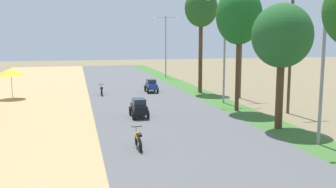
{
  "coord_description": "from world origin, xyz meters",
  "views": [
    {
      "loc": [
        -5.45,
        -1.19,
        5.15
      ],
      "look_at": [
        0.09,
        21.76,
        1.66
      ],
      "focal_mm": 40.47,
      "sensor_mm": 36.0,
      "label": 1
    }
  ],
  "objects_px": {
    "streetlamp_mid": "(225,43)",
    "motorbike_ahead_third": "(138,138)",
    "median_tree_fourth": "(239,16)",
    "streetlamp_near": "(324,49)",
    "streetlamp_far": "(166,43)",
    "vendor_umbrella": "(11,72)",
    "motorbike_ahead_fourth": "(101,90)",
    "utility_pole_far": "(241,42)",
    "median_tree_fifth": "(201,9)",
    "car_hatchback_blue": "(151,85)",
    "utility_pole_near": "(291,44)",
    "car_hatchback_black": "(139,107)",
    "median_tree_third": "(282,37)"
  },
  "relations": [
    {
      "from": "median_tree_fifth",
      "to": "motorbike_ahead_fourth",
      "type": "distance_m",
      "value": 11.69
    },
    {
      "from": "streetlamp_far",
      "to": "motorbike_ahead_fourth",
      "type": "distance_m",
      "value": 17.04
    },
    {
      "from": "median_tree_fifth",
      "to": "streetlamp_far",
      "type": "relative_size",
      "value": 1.21
    },
    {
      "from": "median_tree_fifth",
      "to": "streetlamp_mid",
      "type": "relative_size",
      "value": 1.16
    },
    {
      "from": "streetlamp_mid",
      "to": "motorbike_ahead_third",
      "type": "height_order",
      "value": "streetlamp_mid"
    },
    {
      "from": "utility_pole_near",
      "to": "car_hatchback_blue",
      "type": "relative_size",
      "value": 4.54
    },
    {
      "from": "streetlamp_near",
      "to": "streetlamp_mid",
      "type": "bearing_deg",
      "value": 90.0
    },
    {
      "from": "median_tree_fourth",
      "to": "motorbike_ahead_third",
      "type": "xyz_separation_m",
      "value": [
        -8.27,
        -7.63,
        -6.06
      ]
    },
    {
      "from": "streetlamp_mid",
      "to": "motorbike_ahead_fourth",
      "type": "xyz_separation_m",
      "value": [
        -9.17,
        6.29,
        -4.19
      ]
    },
    {
      "from": "utility_pole_far",
      "to": "car_hatchback_blue",
      "type": "relative_size",
      "value": 4.59
    },
    {
      "from": "median_tree_third",
      "to": "streetlamp_mid",
      "type": "bearing_deg",
      "value": 88.67
    },
    {
      "from": "median_tree_third",
      "to": "motorbike_ahead_fourth",
      "type": "distance_m",
      "value": 18.19
    },
    {
      "from": "vendor_umbrella",
      "to": "streetlamp_near",
      "type": "bearing_deg",
      "value": -47.85
    },
    {
      "from": "streetlamp_mid",
      "to": "motorbike_ahead_fourth",
      "type": "bearing_deg",
      "value": 145.55
    },
    {
      "from": "utility_pole_near",
      "to": "streetlamp_near",
      "type": "bearing_deg",
      "value": -110.83
    },
    {
      "from": "median_tree_fifth",
      "to": "streetlamp_near",
      "type": "relative_size",
      "value": 1.19
    },
    {
      "from": "median_tree_fourth",
      "to": "streetlamp_near",
      "type": "xyz_separation_m",
      "value": [
        0.33,
        -8.93,
        -1.96
      ]
    },
    {
      "from": "vendor_umbrella",
      "to": "utility_pole_far",
      "type": "height_order",
      "value": "utility_pole_far"
    },
    {
      "from": "streetlamp_near",
      "to": "streetlamp_far",
      "type": "height_order",
      "value": "streetlamp_near"
    },
    {
      "from": "vendor_umbrella",
      "to": "motorbike_ahead_fourth",
      "type": "bearing_deg",
      "value": 0.89
    },
    {
      "from": "median_tree_third",
      "to": "motorbike_ahead_third",
      "type": "xyz_separation_m",
      "value": [
        -8.4,
        -2.11,
        -4.66
      ]
    },
    {
      "from": "streetlamp_far",
      "to": "streetlamp_near",
      "type": "bearing_deg",
      "value": -90.0
    },
    {
      "from": "car_hatchback_black",
      "to": "streetlamp_near",
      "type": "bearing_deg",
      "value": -47.73
    },
    {
      "from": "streetlamp_far",
      "to": "car_hatchback_blue",
      "type": "relative_size",
      "value": 3.93
    },
    {
      "from": "median_tree_fifth",
      "to": "car_hatchback_blue",
      "type": "bearing_deg",
      "value": 167.34
    },
    {
      "from": "vendor_umbrella",
      "to": "car_hatchback_black",
      "type": "bearing_deg",
      "value": -47.95
    },
    {
      "from": "streetlamp_mid",
      "to": "motorbike_ahead_third",
      "type": "bearing_deg",
      "value": -128.19
    },
    {
      "from": "streetlamp_far",
      "to": "motorbike_ahead_fourth",
      "type": "bearing_deg",
      "value": -123.64
    },
    {
      "from": "median_tree_fourth",
      "to": "streetlamp_near",
      "type": "relative_size",
      "value": 1.07
    },
    {
      "from": "median_tree_third",
      "to": "median_tree_fifth",
      "type": "height_order",
      "value": "median_tree_fifth"
    },
    {
      "from": "streetlamp_near",
      "to": "streetlamp_far",
      "type": "relative_size",
      "value": 1.02
    },
    {
      "from": "median_tree_fifth",
      "to": "vendor_umbrella",
      "type": "bearing_deg",
      "value": 179.32
    },
    {
      "from": "median_tree_third",
      "to": "utility_pole_far",
      "type": "height_order",
      "value": "utility_pole_far"
    },
    {
      "from": "median_tree_fourth",
      "to": "vendor_umbrella",
      "type": "bearing_deg",
      "value": 149.86
    },
    {
      "from": "motorbike_ahead_fourth",
      "to": "vendor_umbrella",
      "type": "bearing_deg",
      "value": -179.11
    },
    {
      "from": "vendor_umbrella",
      "to": "median_tree_third",
      "type": "distance_m",
      "value": 22.47
    },
    {
      "from": "streetlamp_mid",
      "to": "streetlamp_near",
      "type": "bearing_deg",
      "value": -90.0
    },
    {
      "from": "vendor_umbrella",
      "to": "motorbike_ahead_third",
      "type": "distance_m",
      "value": 19.0
    },
    {
      "from": "median_tree_fourth",
      "to": "motorbike_ahead_third",
      "type": "distance_m",
      "value": 12.78
    },
    {
      "from": "vendor_umbrella",
      "to": "utility_pole_near",
      "type": "bearing_deg",
      "value": -29.25
    },
    {
      "from": "streetlamp_mid",
      "to": "motorbike_ahead_third",
      "type": "distance_m",
      "value": 14.53
    },
    {
      "from": "median_tree_fourth",
      "to": "streetlamp_mid",
      "type": "distance_m",
      "value": 3.81
    },
    {
      "from": "streetlamp_far",
      "to": "motorbike_ahead_third",
      "type": "height_order",
      "value": "streetlamp_far"
    },
    {
      "from": "car_hatchback_black",
      "to": "motorbike_ahead_third",
      "type": "height_order",
      "value": "car_hatchback_black"
    },
    {
      "from": "median_tree_fourth",
      "to": "streetlamp_mid",
      "type": "xyz_separation_m",
      "value": [
        0.33,
        3.31,
        -1.86
      ]
    },
    {
      "from": "motorbike_ahead_third",
      "to": "car_hatchback_blue",
      "type": "bearing_deg",
      "value": 77.06
    },
    {
      "from": "median_tree_fifth",
      "to": "motorbike_ahead_third",
      "type": "relative_size",
      "value": 5.31
    },
    {
      "from": "vendor_umbrella",
      "to": "utility_pole_near",
      "type": "distance_m",
      "value": 22.5
    },
    {
      "from": "motorbike_ahead_third",
      "to": "motorbike_ahead_fourth",
      "type": "relative_size",
      "value": 1.0
    },
    {
      "from": "car_hatchback_blue",
      "to": "motorbike_ahead_third",
      "type": "height_order",
      "value": "car_hatchback_blue"
    }
  ]
}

